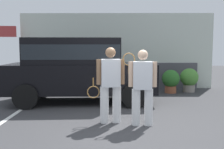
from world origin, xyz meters
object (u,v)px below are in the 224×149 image
Objects in this scene: parked_suv at (78,67)px; potted_plant_secondary at (189,79)px; flag_pole at (3,44)px; tennis_player_woman at (142,86)px; tennis_player_man at (110,84)px; potted_plant_by_porch at (171,80)px.

parked_suv reaches higher than potted_plant_secondary.
tennis_player_woman is at bearing -44.65° from flag_pole.
tennis_player_man is 5.40m from potted_plant_secondary.
potted_plant_secondary reaches higher than potted_plant_by_porch.
tennis_player_woman is at bearing -59.19° from parked_suv.
parked_suv reaches higher than tennis_player_man.
potted_plant_by_porch is at bearing -6.77° from flag_pole.
parked_suv is at bearing -152.12° from potted_plant_by_porch.
potted_plant_secondary is at bearing -132.13° from tennis_player_man.
potted_plant_secondary is at bearing 22.43° from parked_suv.
tennis_player_woman is at bearing -109.62° from potted_plant_by_porch.
parked_suv is 2.75× the size of tennis_player_woman.
potted_plant_by_porch is 7.01m from flag_pole.
parked_suv reaches higher than tennis_player_woman.
flag_pole is at bearing -40.29° from tennis_player_woman.
parked_suv is at bearing -36.61° from flag_pole.
tennis_player_woman is 7.46m from flag_pole.
tennis_player_woman is at bearing -116.89° from potted_plant_secondary.
potted_plant_by_porch is 0.82m from potted_plant_secondary.
parked_suv is 2.64m from tennis_player_man.
tennis_player_man is at bearing -124.76° from potted_plant_secondary.
flag_pole reaches higher than tennis_player_woman.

